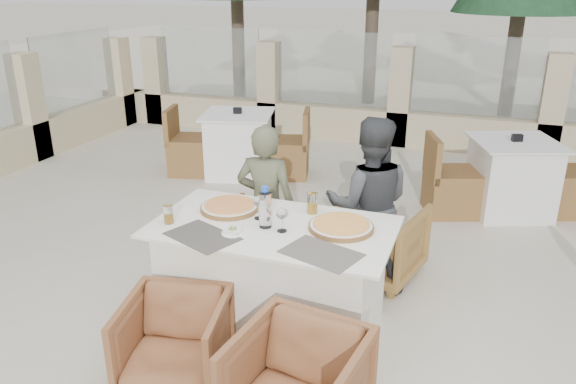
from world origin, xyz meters
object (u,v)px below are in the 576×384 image
(pizza_right, at_px, (341,225))
(diner_left, at_px, (266,205))
(diner_right, at_px, (369,205))
(olive_dish, at_px, (233,231))
(armchair_far_right, at_px, (378,240))
(armchair_near_left, at_px, (175,342))
(bg_table_a, at_px, (239,144))
(dining_table, at_px, (273,277))
(pizza_left, at_px, (229,206))
(water_bottle, at_px, (265,207))
(beer_glass_right, at_px, (312,203))
(armchair_far_left, at_px, (272,239))
(wine_glass_centre, at_px, (259,206))
(beer_glass_left, at_px, (168,214))
(bg_table_b, at_px, (511,177))
(wine_glass_near, at_px, (282,218))

(pizza_right, distance_m, diner_left, 0.90)
(diner_right, bearing_deg, olive_dish, 40.92)
(armchair_far_right, distance_m, diner_left, 0.96)
(armchair_near_left, height_order, bg_table_a, bg_table_a)
(dining_table, height_order, armchair_far_right, dining_table)
(armchair_far_right, xyz_separation_m, bg_table_a, (-2.10, 1.93, 0.08))
(pizza_left, distance_m, bg_table_a, 3.01)
(pizza_left, relative_size, armchair_far_right, 0.61)
(water_bottle, height_order, armchair_near_left, water_bottle)
(beer_glass_right, bearing_deg, diner_right, 56.92)
(dining_table, bearing_deg, water_bottle, -139.55)
(water_bottle, bearing_deg, armchair_far_left, 108.24)
(beer_glass_right, distance_m, olive_dish, 0.62)
(water_bottle, bearing_deg, dining_table, 40.45)
(pizza_left, relative_size, wine_glass_centre, 2.22)
(pizza_left, distance_m, beer_glass_left, 0.45)
(water_bottle, distance_m, armchair_far_left, 1.00)
(diner_left, bearing_deg, water_bottle, 107.36)
(armchair_far_right, bearing_deg, water_bottle, 73.37)
(armchair_far_right, distance_m, bg_table_a, 2.86)
(beer_glass_left, bearing_deg, armchair_far_left, 66.86)
(bg_table_b, bearing_deg, bg_table_a, 156.72)
(wine_glass_centre, relative_size, beer_glass_right, 1.26)
(wine_glass_centre, xyz_separation_m, olive_dish, (-0.07, -0.28, -0.07))
(wine_glass_centre, height_order, diner_left, diner_left)
(diner_right, xyz_separation_m, bg_table_a, (-2.05, 2.13, -0.30))
(pizza_right, relative_size, armchair_near_left, 0.70)
(armchair_near_left, distance_m, bg_table_a, 3.84)
(beer_glass_right, height_order, armchair_near_left, beer_glass_right)
(wine_glass_centre, height_order, armchair_far_left, wine_glass_centre)
(bg_table_b, bearing_deg, wine_glass_near, -138.27)
(olive_dish, bearing_deg, dining_table, 46.01)
(bg_table_a, bearing_deg, pizza_left, -81.05)
(pizza_left, height_order, beer_glass_right, beer_glass_right)
(dining_table, relative_size, bg_table_b, 0.98)
(dining_table, bearing_deg, diner_right, 57.36)
(pizza_right, relative_size, beer_glass_right, 2.92)
(pizza_left, xyz_separation_m, diner_right, (0.87, 0.61, -0.11))
(water_bottle, bearing_deg, diner_left, 111.54)
(beer_glass_right, bearing_deg, diner_left, 146.58)
(dining_table, distance_m, pizza_left, 0.58)
(beer_glass_left, xyz_separation_m, armchair_far_right, (1.21, 1.15, -0.53))
(diner_right, bearing_deg, pizza_left, 21.42)
(pizza_right, bearing_deg, diner_left, 145.35)
(pizza_right, height_order, armchair_far_left, pizza_right)
(wine_glass_near, height_order, bg_table_b, wine_glass_near)
(pizza_right, bearing_deg, armchair_near_left, -132.53)
(armchair_near_left, xyz_separation_m, bg_table_a, (-1.22, 3.64, 0.11))
(diner_right, bearing_deg, armchair_far_right, -118.75)
(armchair_near_left, height_order, diner_left, diner_left)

